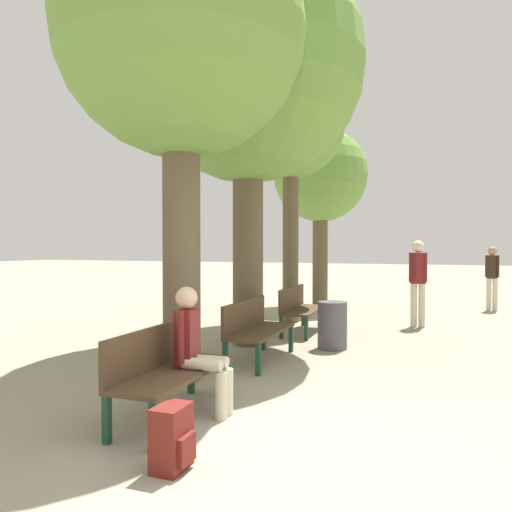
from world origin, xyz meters
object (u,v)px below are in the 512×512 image
(tree_row_3, at_px, (320,177))
(backpack, at_px, (172,438))
(bench_row_1, at_px, (255,326))
(bench_row_2, at_px, (300,306))
(bench_row_0, at_px, (166,365))
(tree_row_0, at_px, (181,36))
(tree_row_1, at_px, (248,68))
(pedestrian_mid, at_px, (418,278))
(person_seated, at_px, (197,346))
(trash_bin, at_px, (332,325))
(tree_row_2, at_px, (291,128))
(pedestrian_near, at_px, (492,274))

(tree_row_3, height_order, backpack, tree_row_3)
(bench_row_1, distance_m, backpack, 3.46)
(bench_row_1, distance_m, bench_row_2, 2.42)
(bench_row_1, bearing_deg, bench_row_2, 90.00)
(bench_row_0, height_order, tree_row_0, tree_row_0)
(bench_row_1, distance_m, tree_row_1, 4.17)
(pedestrian_mid, bearing_deg, tree_row_0, -117.06)
(bench_row_2, distance_m, pedestrian_mid, 2.52)
(person_seated, xyz_separation_m, trash_bin, (0.63, 3.43, -0.28))
(bench_row_1, relative_size, pedestrian_mid, 0.92)
(tree_row_2, relative_size, trash_bin, 7.15)
(tree_row_0, xyz_separation_m, tree_row_2, (0.00, 4.75, -0.05))
(tree_row_0, relative_size, pedestrian_near, 3.57)
(tree_row_1, xyz_separation_m, tree_row_3, (0.00, 5.32, -1.08))
(tree_row_1, relative_size, backpack, 13.76)
(tree_row_0, xyz_separation_m, tree_row_1, (0.00, 2.24, 0.37))
(tree_row_0, height_order, pedestrian_mid, tree_row_0)
(tree_row_3, distance_m, pedestrian_near, 4.92)
(bench_row_1, height_order, tree_row_1, tree_row_1)
(pedestrian_near, xyz_separation_m, pedestrian_mid, (-1.63, -3.24, 0.07))
(backpack, bearing_deg, tree_row_1, 104.12)
(trash_bin, bearing_deg, tree_row_0, -120.00)
(bench_row_0, height_order, backpack, bench_row_0)
(bench_row_0, relative_size, tree_row_3, 0.33)
(tree_row_2, height_order, pedestrian_near, tree_row_2)
(person_seated, xyz_separation_m, pedestrian_near, (3.44, 9.29, 0.26))
(tree_row_2, distance_m, pedestrian_mid, 4.01)
(bench_row_2, relative_size, pedestrian_mid, 0.92)
(tree_row_2, relative_size, pedestrian_near, 3.31)
(tree_row_2, bearing_deg, tree_row_0, -90.00)
(bench_row_0, bearing_deg, tree_row_0, 112.28)
(person_seated, distance_m, backpack, 1.28)
(backpack, height_order, pedestrian_near, pedestrian_near)
(tree_row_3, height_order, trash_bin, tree_row_3)
(bench_row_2, distance_m, tree_row_3, 4.94)
(tree_row_1, height_order, tree_row_3, tree_row_1)
(bench_row_1, xyz_separation_m, tree_row_0, (-0.51, -1.19, 3.64))
(bench_row_0, xyz_separation_m, bench_row_1, (0.00, 2.42, 0.00))
(backpack, relative_size, pedestrian_mid, 0.27)
(bench_row_2, relative_size, tree_row_2, 0.30)
(bench_row_2, height_order, tree_row_3, tree_row_3)
(bench_row_0, bearing_deg, pedestrian_mid, 71.82)
(bench_row_0, height_order, bench_row_1, same)
(bench_row_1, xyz_separation_m, tree_row_1, (-0.51, 1.06, 4.00))
(pedestrian_near, height_order, trash_bin, pedestrian_near)
(tree_row_1, bearing_deg, pedestrian_near, 55.04)
(tree_row_2, xyz_separation_m, pedestrian_mid, (2.55, 0.24, -3.09))
(bench_row_1, height_order, tree_row_3, tree_row_3)
(tree_row_2, height_order, tree_row_3, tree_row_2)
(tree_row_0, distance_m, pedestrian_mid, 6.43)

